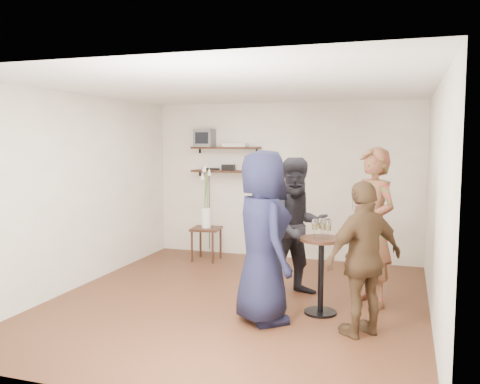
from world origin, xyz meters
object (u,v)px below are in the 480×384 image
object	(u,v)px
crt_monitor	(205,138)
drinks_table	(321,265)
dvd_deck	(236,145)
radio	(228,167)
person_plaid	(372,227)
person_navy	(262,237)
person_dark	(298,227)
person_brown	(364,259)
side_table	(206,233)

from	to	relation	value
crt_monitor	drinks_table	xyz separation A→B (m)	(2.43, -2.48, -1.45)
dvd_deck	radio	world-z (taller)	dvd_deck
radio	person_plaid	xyz separation A→B (m)	(2.52, -1.98, -0.57)
drinks_table	dvd_deck	bearing A→B (deg)	127.01
drinks_table	person_navy	distance (m)	0.81
person_dark	person_brown	xyz separation A→B (m)	(0.91, -1.11, -0.09)
dvd_deck	crt_monitor	bearing A→B (deg)	180.00
dvd_deck	person_brown	bearing A→B (deg)	-51.40
dvd_deck	radio	size ratio (longest dim) A/B	1.82
crt_monitor	radio	world-z (taller)	crt_monitor
person_brown	person_dark	bearing A→B (deg)	-96.11
side_table	person_dark	xyz separation A→B (m)	(1.82, -1.39, 0.43)
person_dark	person_navy	xyz separation A→B (m)	(-0.18, -1.04, 0.06)
side_table	person_plaid	size ratio (longest dim) A/B	0.29
crt_monitor	person_brown	size ratio (longest dim) A/B	0.20
crt_monitor	drinks_table	bearing A→B (deg)	-45.59
person_plaid	side_table	bearing A→B (deg)	-162.07
radio	person_dark	size ratio (longest dim) A/B	0.12
drinks_table	person_navy	bearing A→B (deg)	-142.66
crt_monitor	person_plaid	size ratio (longest dim) A/B	0.17
radio	person_navy	size ratio (longest dim) A/B	0.12
dvd_deck	side_table	distance (m)	1.56
crt_monitor	dvd_deck	world-z (taller)	crt_monitor
crt_monitor	side_table	size ratio (longest dim) A/B	0.59
radio	dvd_deck	bearing A→B (deg)	0.00
crt_monitor	dvd_deck	xyz separation A→B (m)	(0.56, 0.00, -0.12)
drinks_table	person_brown	distance (m)	0.76
side_table	person_plaid	xyz separation A→B (m)	(2.74, -1.49, 0.50)
crt_monitor	person_navy	bearing A→B (deg)	-57.57
person_navy	person_brown	world-z (taller)	person_navy
person_dark	person_plaid	bearing A→B (deg)	-39.89
side_table	person_navy	xyz separation A→B (m)	(1.64, -2.43, 0.49)
dvd_deck	person_navy	xyz separation A→B (m)	(1.29, -2.91, -0.95)
side_table	person_brown	world-z (taller)	person_brown
crt_monitor	person_dark	xyz separation A→B (m)	(2.03, -1.87, -1.13)
person_navy	drinks_table	bearing A→B (deg)	-90.00
person_plaid	radio	bearing A→B (deg)	-171.60
drinks_table	person_dark	world-z (taller)	person_dark
side_table	drinks_table	distance (m)	2.98
dvd_deck	person_dark	size ratio (longest dim) A/B	0.23
person_brown	radio	bearing A→B (deg)	-95.36
person_dark	person_brown	size ratio (longest dim) A/B	1.11
person_plaid	person_brown	bearing A→B (deg)	-44.00
person_plaid	person_dark	bearing A→B (deg)	-140.11
side_table	person_navy	world-z (taller)	person_navy
side_table	person_dark	world-z (taller)	person_dark
person_dark	crt_monitor	bearing A→B (deg)	104.04
side_table	person_plaid	distance (m)	3.16
dvd_deck	drinks_table	bearing A→B (deg)	-52.99
person_dark	side_table	bearing A→B (deg)	109.44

